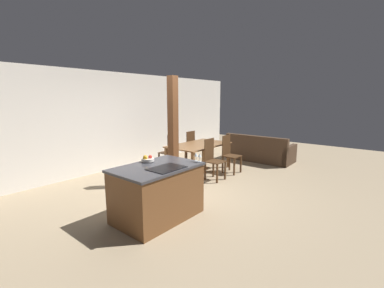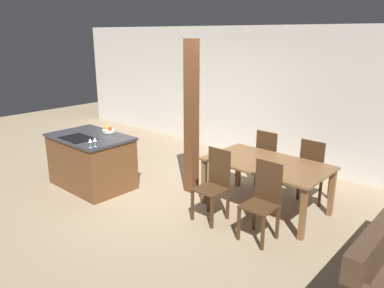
# 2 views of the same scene
# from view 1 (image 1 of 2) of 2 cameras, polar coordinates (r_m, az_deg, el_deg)

# --- Properties ---
(ground_plane) EXTENTS (16.00, 16.00, 0.00)m
(ground_plane) POSITION_cam_1_polar(r_m,az_deg,el_deg) (5.60, -2.36, -10.70)
(ground_plane) COLOR #9E896B
(wall_back) EXTENTS (11.20, 0.08, 2.70)m
(wall_back) POSITION_cam_1_polar(r_m,az_deg,el_deg) (7.41, -18.72, 4.66)
(wall_back) COLOR silver
(wall_back) RESTS_ON ground_plane
(kitchen_island) EXTENTS (1.42, 0.94, 0.91)m
(kitchen_island) POSITION_cam_1_polar(r_m,az_deg,el_deg) (4.39, -7.68, -10.52)
(kitchen_island) COLOR brown
(kitchen_island) RESTS_ON ground_plane
(fruit_bowl) EXTENTS (0.22, 0.22, 0.12)m
(fruit_bowl) POSITION_cam_1_polar(r_m,az_deg,el_deg) (4.53, -9.84, -3.35)
(fruit_bowl) COLOR silver
(fruit_bowl) RESTS_ON kitchen_island
(wine_glass_near) EXTENTS (0.06, 0.06, 0.15)m
(wine_glass_near) POSITION_cam_1_polar(r_m,az_deg,el_deg) (4.42, 1.73, -2.58)
(wine_glass_near) COLOR silver
(wine_glass_near) RESTS_ON kitchen_island
(wine_glass_middle) EXTENTS (0.06, 0.06, 0.15)m
(wine_glass_middle) POSITION_cam_1_polar(r_m,az_deg,el_deg) (4.46, 0.92, -2.44)
(wine_glass_middle) COLOR silver
(wine_glass_middle) RESTS_ON kitchen_island
(dining_table) EXTENTS (1.76, 1.03, 0.74)m
(dining_table) POSITION_cam_1_polar(r_m,az_deg,el_deg) (7.06, 1.56, -0.78)
(dining_table) COLOR brown
(dining_table) RESTS_ON ground_plane
(dining_chair_near_left) EXTENTS (0.40, 0.40, 1.01)m
(dining_chair_near_left) POSITION_cam_1_polar(r_m,az_deg,el_deg) (6.34, 4.61, -3.25)
(dining_chair_near_left) COLOR #472D19
(dining_chair_near_left) RESTS_ON ground_plane
(dining_chair_near_right) EXTENTS (0.40, 0.40, 1.01)m
(dining_chair_near_right) POSITION_cam_1_polar(r_m,az_deg,el_deg) (7.00, 8.33, -2.06)
(dining_chair_near_right) COLOR #472D19
(dining_chair_near_right) RESTS_ON ground_plane
(dining_chair_far_left) EXTENTS (0.40, 0.40, 1.01)m
(dining_chair_far_left) POSITION_cam_1_polar(r_m,az_deg,el_deg) (7.26, -4.97, -1.53)
(dining_chair_far_left) COLOR #472D19
(dining_chair_far_left) RESTS_ON ground_plane
(dining_chair_far_right) EXTENTS (0.40, 0.40, 1.01)m
(dining_chair_far_right) POSITION_cam_1_polar(r_m,az_deg,el_deg) (7.84, -0.91, -0.62)
(dining_chair_far_right) COLOR #472D19
(dining_chair_far_right) RESTS_ON ground_plane
(couch) EXTENTS (0.96, 2.04, 0.84)m
(couch) POSITION_cam_1_polar(r_m,az_deg,el_deg) (8.58, 14.79, -1.69)
(couch) COLOR #473323
(couch) RESTS_ON ground_plane
(timber_post) EXTENTS (0.18, 0.18, 2.48)m
(timber_post) POSITION_cam_1_polar(r_m,az_deg,el_deg) (5.85, -4.23, 2.74)
(timber_post) COLOR brown
(timber_post) RESTS_ON ground_plane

